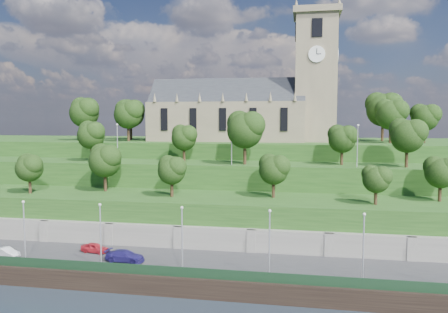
% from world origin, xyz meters
% --- Properties ---
extents(ground, '(320.00, 320.00, 0.00)m').
position_xyz_m(ground, '(0.00, 0.00, 0.00)').
color(ground, black).
rests_on(ground, ground).
extents(promenade, '(160.00, 12.00, 2.00)m').
position_xyz_m(promenade, '(0.00, 6.00, 1.00)').
color(promenade, '#2D2D30').
rests_on(promenade, ground).
extents(quay_wall, '(160.00, 0.50, 2.20)m').
position_xyz_m(quay_wall, '(0.00, -0.05, 1.10)').
color(quay_wall, black).
rests_on(quay_wall, ground).
extents(fence, '(160.00, 0.10, 1.20)m').
position_xyz_m(fence, '(0.00, 0.60, 2.60)').
color(fence, '#16331D').
rests_on(fence, promenade).
extents(retaining_wall, '(160.00, 2.10, 5.00)m').
position_xyz_m(retaining_wall, '(0.00, 11.97, 2.50)').
color(retaining_wall, slate).
rests_on(retaining_wall, ground).
extents(embankment_lower, '(160.00, 12.00, 8.00)m').
position_xyz_m(embankment_lower, '(0.00, 18.00, 4.00)').
color(embankment_lower, '#1E4316').
rests_on(embankment_lower, ground).
extents(embankment_upper, '(160.00, 10.00, 12.00)m').
position_xyz_m(embankment_upper, '(0.00, 29.00, 6.00)').
color(embankment_upper, '#1E4316').
rests_on(embankment_upper, ground).
extents(hilltop, '(160.00, 32.00, 15.00)m').
position_xyz_m(hilltop, '(0.00, 50.00, 7.50)').
color(hilltop, '#1E4316').
rests_on(hilltop, ground).
extents(church, '(38.60, 12.35, 27.60)m').
position_xyz_m(church, '(0.79, 45.98, 22.52)').
color(church, '#6F644D').
rests_on(church, hilltop).
extents(trees_lower, '(65.43, 8.65, 7.65)m').
position_xyz_m(trees_lower, '(-2.81, 18.40, 12.48)').
color(trees_lower, black).
rests_on(trees_lower, embankment_lower).
extents(trees_upper, '(59.01, 8.23, 9.00)m').
position_xyz_m(trees_upper, '(3.22, 27.86, 17.29)').
color(trees_upper, black).
rests_on(trees_upper, embankment_upper).
extents(trees_hilltop, '(75.10, 16.28, 10.16)m').
position_xyz_m(trees_hilltop, '(-0.29, 44.93, 21.15)').
color(trees_hilltop, black).
rests_on(trees_hilltop, hilltop).
extents(lamp_posts_promenade, '(60.36, 0.36, 7.65)m').
position_xyz_m(lamp_posts_promenade, '(-2.00, 2.50, 6.43)').
color(lamp_posts_promenade, '#B2B2B7').
rests_on(lamp_posts_promenade, promenade).
extents(lamp_posts_upper, '(40.36, 0.36, 6.77)m').
position_xyz_m(lamp_posts_upper, '(-0.00, 26.00, 15.97)').
color(lamp_posts_upper, '#B2B2B7').
rests_on(lamp_posts_upper, embankment_upper).
extents(car_left, '(3.95, 2.10, 1.28)m').
position_xyz_m(car_left, '(-15.31, 7.48, 2.64)').
color(car_left, '#A81C26').
rests_on(car_left, promenade).
extents(car_middle, '(3.97, 2.12, 1.24)m').
position_xyz_m(car_middle, '(-25.55, 3.65, 2.62)').
color(car_middle, '#ACAEB1').
rests_on(car_middle, promenade).
extents(car_right, '(5.03, 2.34, 1.42)m').
position_xyz_m(car_right, '(-9.90, 4.67, 2.71)').
color(car_right, navy).
rests_on(car_right, promenade).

